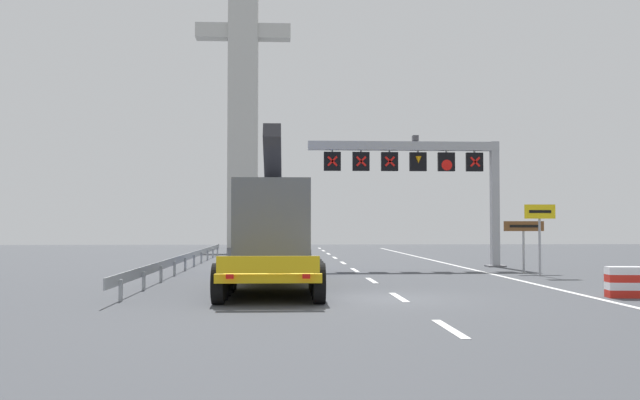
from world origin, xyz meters
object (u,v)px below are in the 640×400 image
at_px(tourist_info_sign_brown, 524,233).
at_px(bridge_pylon_distant, 243,69).
at_px(overhead_lane_gantry, 427,166).
at_px(crash_barrier_striped, 624,282).
at_px(exit_sign_yellow, 540,223).
at_px(heavy_haul_truck_yellow, 275,229).

distance_m(tourist_info_sign_brown, bridge_pylon_distant, 41.66).
bearing_deg(overhead_lane_gantry, crash_barrier_striped, -80.15).
relative_size(overhead_lane_gantry, exit_sign_yellow, 3.36).
height_order(tourist_info_sign_brown, bridge_pylon_distant, bridge_pylon_distant).
bearing_deg(overhead_lane_gantry, tourist_info_sign_brown, -53.77).
xyz_separation_m(overhead_lane_gantry, tourist_info_sign_brown, (3.35, -4.57, -3.32)).
distance_m(heavy_haul_truck_yellow, exit_sign_yellow, 11.25).
relative_size(heavy_haul_truck_yellow, tourist_info_sign_brown, 6.14).
bearing_deg(tourist_info_sign_brown, bridge_pylon_distant, 111.88).
distance_m(heavy_haul_truck_yellow, crash_barrier_striped, 12.13).
xyz_separation_m(exit_sign_yellow, tourist_info_sign_brown, (-0.01, 1.93, -0.44)).
bearing_deg(tourist_info_sign_brown, crash_barrier_striped, -93.93).
xyz_separation_m(exit_sign_yellow, crash_barrier_striped, (-0.73, -8.61, -1.77)).
distance_m(exit_sign_yellow, tourist_info_sign_brown, 1.98).
xyz_separation_m(overhead_lane_gantry, bridge_pylon_distant, (-11.11, 31.43, 11.87)).
bearing_deg(tourist_info_sign_brown, exit_sign_yellow, -89.82).
bearing_deg(exit_sign_yellow, overhead_lane_gantry, 117.28).
bearing_deg(bridge_pylon_distant, tourist_info_sign_brown, -68.12).
height_order(tourist_info_sign_brown, crash_barrier_striped, tourist_info_sign_brown).
relative_size(overhead_lane_gantry, heavy_haul_truck_yellow, 0.71).
height_order(overhead_lane_gantry, heavy_haul_truck_yellow, overhead_lane_gantry).
bearing_deg(exit_sign_yellow, tourist_info_sign_brown, 90.18).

